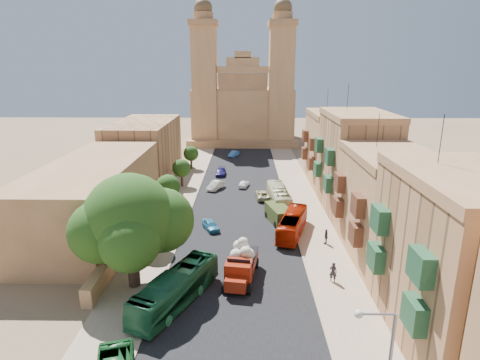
{
  "coord_description": "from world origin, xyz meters",
  "views": [
    {
      "loc": [
        0.82,
        -29.16,
        19.7
      ],
      "look_at": [
        0.0,
        26.0,
        4.0
      ],
      "focal_mm": 30.0,
      "sensor_mm": 36.0,
      "label": 1
    }
  ],
  "objects_px": {
    "street_tree_a": "(147,216)",
    "red_truck": "(241,263)",
    "church": "(243,106)",
    "street_tree_d": "(191,154)",
    "bus_cream_east": "(279,196)",
    "ficus_tree": "(131,222)",
    "olive_pickup": "(279,214)",
    "bus_green_north": "(176,288)",
    "car_cream": "(263,195)",
    "car_blue_b": "(234,154)",
    "bus_red_east": "(292,224)",
    "car_dkblue": "(221,172)",
    "car_white_a": "(216,185)",
    "street_tree_c": "(182,168)",
    "street_tree_b": "(168,187)",
    "pedestrian_c": "(326,237)",
    "pedestrian_a": "(333,272)",
    "car_blue_a": "(211,225)",
    "car_white_b": "(244,184)"
  },
  "relations": [
    {
      "from": "red_truck",
      "to": "car_dkblue",
      "type": "height_order",
      "value": "red_truck"
    },
    {
      "from": "bus_green_north",
      "to": "car_dkblue",
      "type": "bearing_deg",
      "value": 112.61
    },
    {
      "from": "car_blue_b",
      "to": "bus_red_east",
      "type": "bearing_deg",
      "value": -57.71
    },
    {
      "from": "bus_red_east",
      "to": "pedestrian_a",
      "type": "xyz_separation_m",
      "value": [
        2.61,
        -11.11,
        -0.34
      ]
    },
    {
      "from": "church",
      "to": "bus_cream_east",
      "type": "height_order",
      "value": "church"
    },
    {
      "from": "church",
      "to": "bus_green_north",
      "type": "height_order",
      "value": "church"
    },
    {
      "from": "car_white_a",
      "to": "pedestrian_a",
      "type": "xyz_separation_m",
      "value": [
        13.29,
        -29.38,
        0.31
      ]
    },
    {
      "from": "street_tree_d",
      "to": "car_blue_b",
      "type": "height_order",
      "value": "street_tree_d"
    },
    {
      "from": "ficus_tree",
      "to": "street_tree_c",
      "type": "xyz_separation_m",
      "value": [
        -0.6,
        31.99,
        -3.19
      ]
    },
    {
      "from": "church",
      "to": "street_tree_d",
      "type": "relative_size",
      "value": 7.85
    },
    {
      "from": "bus_cream_east",
      "to": "car_dkblue",
      "type": "relative_size",
      "value": 2.3
    },
    {
      "from": "street_tree_a",
      "to": "pedestrian_c",
      "type": "xyz_separation_m",
      "value": [
        20.05,
        1.32,
        -2.86
      ]
    },
    {
      "from": "car_white_a",
      "to": "olive_pickup",
      "type": "bearing_deg",
      "value": -33.26
    },
    {
      "from": "street_tree_b",
      "to": "street_tree_c",
      "type": "xyz_separation_m",
      "value": [
        0.0,
        12.0,
        -0.37
      ]
    },
    {
      "from": "bus_red_east",
      "to": "car_white_a",
      "type": "bearing_deg",
      "value": -43.47
    },
    {
      "from": "bus_green_north",
      "to": "car_cream",
      "type": "xyz_separation_m",
      "value": [
        8.61,
        28.58,
        -0.84
      ]
    },
    {
      "from": "car_blue_a",
      "to": "car_white_a",
      "type": "distance_m",
      "value": 17.02
    },
    {
      "from": "olive_pickup",
      "to": "car_blue_b",
      "type": "height_order",
      "value": "olive_pickup"
    },
    {
      "from": "street_tree_a",
      "to": "bus_red_east",
      "type": "bearing_deg",
      "value": 13.8
    },
    {
      "from": "red_truck",
      "to": "bus_red_east",
      "type": "xyz_separation_m",
      "value": [
        6.08,
        10.77,
        -0.37
      ]
    },
    {
      "from": "street_tree_b",
      "to": "street_tree_d",
      "type": "height_order",
      "value": "street_tree_b"
    },
    {
      "from": "street_tree_c",
      "to": "red_truck",
      "type": "bearing_deg",
      "value": -71.26
    },
    {
      "from": "bus_red_east",
      "to": "pedestrian_a",
      "type": "bearing_deg",
      "value": 119.45
    },
    {
      "from": "pedestrian_a",
      "to": "car_cream",
      "type": "bearing_deg",
      "value": -55.65
    },
    {
      "from": "street_tree_a",
      "to": "street_tree_b",
      "type": "xyz_separation_m",
      "value": [
        0.0,
        12.0,
        -0.23
      ]
    },
    {
      "from": "car_cream",
      "to": "car_blue_b",
      "type": "distance_m",
      "value": 30.4
    },
    {
      "from": "street_tree_a",
      "to": "street_tree_c",
      "type": "distance_m",
      "value": 24.01
    },
    {
      "from": "street_tree_a",
      "to": "street_tree_b",
      "type": "height_order",
      "value": "street_tree_a"
    },
    {
      "from": "red_truck",
      "to": "car_blue_b",
      "type": "relative_size",
      "value": 1.84
    },
    {
      "from": "pedestrian_a",
      "to": "street_tree_b",
      "type": "bearing_deg",
      "value": -23.36
    },
    {
      "from": "ficus_tree",
      "to": "car_white_b",
      "type": "distance_m",
      "value": 33.77
    },
    {
      "from": "street_tree_b",
      "to": "car_blue_a",
      "type": "relative_size",
      "value": 1.48
    },
    {
      "from": "street_tree_b",
      "to": "car_dkblue",
      "type": "height_order",
      "value": "street_tree_b"
    },
    {
      "from": "church",
      "to": "car_dkblue",
      "type": "bearing_deg",
      "value": -96.21
    },
    {
      "from": "red_truck",
      "to": "pedestrian_c",
      "type": "bearing_deg",
      "value": 39.88
    },
    {
      "from": "church",
      "to": "car_white_a",
      "type": "xyz_separation_m",
      "value": [
        -4.18,
        -44.29,
        -8.84
      ]
    },
    {
      "from": "red_truck",
      "to": "street_tree_b",
      "type": "bearing_deg",
      "value": 119.11
    },
    {
      "from": "car_dkblue",
      "to": "street_tree_c",
      "type": "bearing_deg",
      "value": -130.17
    },
    {
      "from": "car_white_a",
      "to": "bus_cream_east",
      "type": "bearing_deg",
      "value": -14.79
    },
    {
      "from": "street_tree_a",
      "to": "red_truck",
      "type": "xyz_separation_m",
      "value": [
        10.42,
        -6.72,
        -2.06
      ]
    },
    {
      "from": "bus_red_east",
      "to": "car_blue_a",
      "type": "distance_m",
      "value": 10.14
    },
    {
      "from": "church",
      "to": "car_dkblue",
      "type": "relative_size",
      "value": 8.3
    },
    {
      "from": "ficus_tree",
      "to": "street_tree_d",
      "type": "relative_size",
      "value": 2.32
    },
    {
      "from": "car_dkblue",
      "to": "car_white_a",
      "type": "bearing_deg",
      "value": -91.77
    },
    {
      "from": "olive_pickup",
      "to": "bus_green_north",
      "type": "relative_size",
      "value": 0.52
    },
    {
      "from": "street_tree_d",
      "to": "car_dkblue",
      "type": "bearing_deg",
      "value": -38.01
    },
    {
      "from": "ficus_tree",
      "to": "car_dkblue",
      "type": "bearing_deg",
      "value": 81.94
    },
    {
      "from": "pedestrian_c",
      "to": "street_tree_d",
      "type": "bearing_deg",
      "value": -152.44
    },
    {
      "from": "church",
      "to": "car_blue_a",
      "type": "xyz_separation_m",
      "value": [
        -3.53,
        -61.3,
        -8.91
      ]
    },
    {
      "from": "street_tree_a",
      "to": "car_white_b",
      "type": "xyz_separation_m",
      "value": [
        10.5,
        23.77,
        -3.19
      ]
    }
  ]
}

